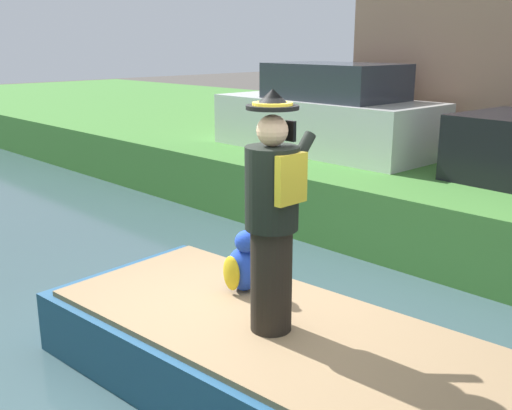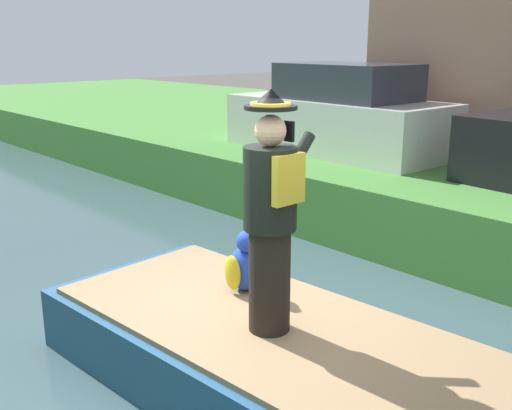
{
  "view_description": "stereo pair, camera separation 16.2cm",
  "coord_description": "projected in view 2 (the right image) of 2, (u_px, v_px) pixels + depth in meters",
  "views": [
    {
      "loc": [
        -3.13,
        -3.42,
        2.88
      ],
      "look_at": [
        0.1,
        -0.12,
        1.61
      ],
      "focal_mm": 41.83,
      "sensor_mm": 36.0,
      "label": 1
    },
    {
      "loc": [
        -3.01,
        -3.54,
        2.88
      ],
      "look_at": [
        0.1,
        -0.12,
        1.61
      ],
      "focal_mm": 41.83,
      "sensor_mm": 36.0,
      "label": 2
    }
  ],
  "objects": [
    {
      "name": "ground_plane",
      "position": [
        239.0,
        381.0,
        5.24
      ],
      "size": [
        80.0,
        80.0,
        0.0
      ],
      "primitive_type": "plane",
      "color": "#4C4742"
    },
    {
      "name": "canal_water",
      "position": [
        239.0,
        376.0,
        5.22
      ],
      "size": [
        6.05,
        48.0,
        0.1
      ],
      "primitive_type": "cube",
      "color": "#3D565B",
      "rests_on": "ground"
    },
    {
      "name": "boat",
      "position": [
        275.0,
        359.0,
        4.81
      ],
      "size": [
        2.12,
        4.33,
        0.61
      ],
      "color": "#23517A",
      "rests_on": "canal_water"
    },
    {
      "name": "person_pirate",
      "position": [
        271.0,
        215.0,
        4.41
      ],
      "size": [
        0.61,
        0.42,
        1.85
      ],
      "rotation": [
        0.0,
        0.0,
        0.21
      ],
      "color": "black",
      "rests_on": "boat"
    },
    {
      "name": "parrot_plush",
      "position": [
        245.0,
        265.0,
        5.32
      ],
      "size": [
        0.36,
        0.35,
        0.57
      ],
      "color": "blue",
      "rests_on": "boat"
    },
    {
      "name": "parked_car_white",
      "position": [
        339.0,
        115.0,
        10.3
      ],
      "size": [
        1.8,
        4.04,
        1.5
      ],
      "color": "white",
      "rests_on": "grass_bank_far"
    }
  ]
}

